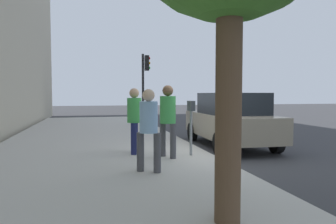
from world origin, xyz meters
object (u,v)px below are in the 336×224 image
object	(u,v)px
pedestrian_at_meter	(168,115)
pedestrian_bystander	(149,124)
parking_officer	(134,115)
parking_meter	(191,116)
parked_sedan_near	(230,119)
traffic_signal	(145,77)

from	to	relation	value
pedestrian_at_meter	pedestrian_bystander	size ratio (longest dim) A/B	1.07
pedestrian_bystander	parking_officer	distance (m)	2.07
parking_meter	pedestrian_at_meter	xyz separation A→B (m)	(-0.12, 0.64, 0.05)
parking_meter	pedestrian_at_meter	size ratio (longest dim) A/B	0.78
parked_sedan_near	traffic_signal	xyz separation A→B (m)	(6.21, 1.83, 1.68)
parking_meter	traffic_signal	bearing A→B (deg)	-0.77
pedestrian_at_meter	traffic_signal	size ratio (longest dim) A/B	0.50
pedestrian_at_meter	pedestrian_bystander	xyz separation A→B (m)	(-1.34, 0.72, -0.09)
parking_meter	pedestrian_at_meter	distance (m)	0.66
pedestrian_at_meter	traffic_signal	bearing A→B (deg)	56.95
parking_meter	pedestrian_bystander	distance (m)	2.00
pedestrian_at_meter	parking_officer	bearing A→B (deg)	107.86
parking_officer	traffic_signal	distance (m)	7.74
pedestrian_at_meter	parked_sedan_near	xyz separation A→B (m)	(1.97, -2.58, -0.32)
parking_meter	pedestrian_bystander	bearing A→B (deg)	137.07
traffic_signal	parking_officer	bearing A→B (deg)	168.67
pedestrian_at_meter	parked_sedan_near	size ratio (longest dim) A/B	0.40
parking_meter	parked_sedan_near	bearing A→B (deg)	-46.33
parking_meter	pedestrian_at_meter	bearing A→B (deg)	100.79
pedestrian_at_meter	parked_sedan_near	bearing A→B (deg)	9.58
pedestrian_at_meter	parked_sedan_near	world-z (taller)	pedestrian_at_meter
pedestrian_at_meter	parking_meter	bearing A→B (deg)	-17.01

